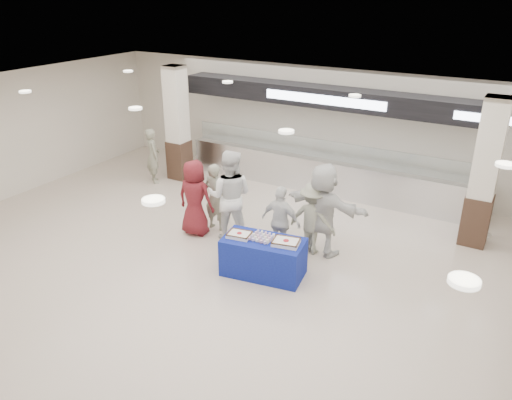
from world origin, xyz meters
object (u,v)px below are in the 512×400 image
Objects in this scene: chef_tall at (230,196)px; sheet_cake_right at (286,242)px; sheet_cake_left at (239,234)px; cupcake_tray at (262,237)px; soldier_a at (215,197)px; soldier_bg at (153,156)px; display_table at (263,257)px; chef_short at (281,221)px; civilian_white at (323,210)px; soldier_b at (312,218)px; civilian_maroon at (195,198)px.

sheet_cake_right is at bearing 134.65° from chef_tall.
sheet_cake_right is (0.92, 0.17, 0.00)m from sheet_cake_left.
sheet_cake_left is 0.43m from cupcake_tray.
soldier_a reaches higher than soldier_bg.
display_table is 0.95m from chef_short.
sheet_cake_left is 0.88× the size of sheet_cake_right.
civilian_white is (0.70, 0.49, 0.23)m from chef_short.
sheet_cake_right is at bearing 4.09° from cupcake_tray.
sheet_cake_right is at bearing -2.12° from display_table.
soldier_b reaches higher than sheet_cake_right.
civilian_maroon is 1.14× the size of chef_short.
chef_short is (0.39, 0.98, -0.04)m from sheet_cake_left.
sheet_cake_left is at bearing -175.59° from soldier_bg.
soldier_a is (-1.86, 1.17, 0.00)m from cupcake_tray.
civilian_white reaches higher than chef_short.
display_table is 2.29m from soldier_a.
cupcake_tray is at bearing 153.46° from display_table.
cupcake_tray is 0.27× the size of soldier_bg.
sheet_cake_right is at bearing 160.41° from civilian_maroon.
soldier_b is (-0.01, 1.22, -0.02)m from sheet_cake_right.
chef_tall is 1.32× the size of soldier_bg.
chef_short reaches higher than sheet_cake_left.
sheet_cake_right reaches higher than cupcake_tray.
soldier_a is 0.67m from chef_tall.
soldier_b reaches higher than sheet_cake_left.
soldier_bg reaches higher than display_table.
soldier_b is (0.51, 0.41, 0.02)m from chef_short.
display_table is 0.41m from cupcake_tray.
display_table is 1.00× the size of soldier_b.
civilian_maroon is 0.88× the size of civilian_white.
cupcake_tray is 1.51m from civilian_white.
chef_tall is at bearing 0.66° from chef_short.
display_table is at bearing 14.00° from sheet_cake_left.
display_table is 1.03× the size of chef_short.
sheet_cake_left reaches higher than display_table.
sheet_cake_left is 0.24× the size of chef_tall.
soldier_b is at bearing 90.44° from sheet_cake_right.
chef_short is 0.66m from soldier_b.
sheet_cake_left is 1.66m from soldier_b.
civilian_white is (2.53, 0.16, 0.20)m from soldier_a.
soldier_bg reaches higher than cupcake_tray.
soldier_b reaches higher than cupcake_tray.
soldier_bg reaches higher than sheet_cake_left.
chef_tall reaches higher than civilian_white.
sheet_cake_left is at bearing 71.55° from chef_short.
civilian_white reaches higher than soldier_a.
cupcake_tray is (0.41, 0.13, -0.01)m from sheet_cake_left.
soldier_b is at bearing -173.31° from civilian_maroon.
civilian_maroon is 3.56m from soldier_bg.
soldier_a is 1.01× the size of soldier_bg.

